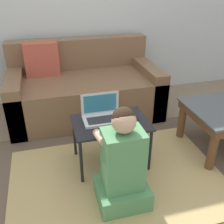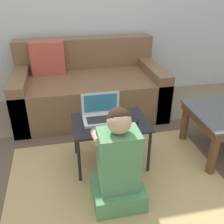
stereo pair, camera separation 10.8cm
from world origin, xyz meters
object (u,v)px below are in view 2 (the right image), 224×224
Objects in this scene: computer_mouse at (134,120)px; laptop_desk at (110,127)px; couch at (88,88)px; laptop at (102,115)px; person_seated at (118,166)px.

laptop_desk is at bearing 165.47° from computer_mouse.
computer_mouse is (0.18, -0.05, 0.06)m from laptop_desk.
couch is 1.08m from computer_mouse.
laptop is 0.26m from computer_mouse.
couch is at bearing 89.98° from laptop.
person_seated reaches higher than laptop_desk.
laptop_desk is at bearing -86.88° from couch.
laptop is 3.43× the size of computer_mouse.
laptop_desk is 0.11m from laptop.
laptop is at bearing 134.18° from laptop_desk.
couch reaches higher than computer_mouse.
laptop reaches higher than computer_mouse.
computer_mouse is at bearing -77.21° from couch.
laptop_desk is 0.44m from person_seated.
person_seated is (-0.03, -0.43, -0.04)m from laptop_desk.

